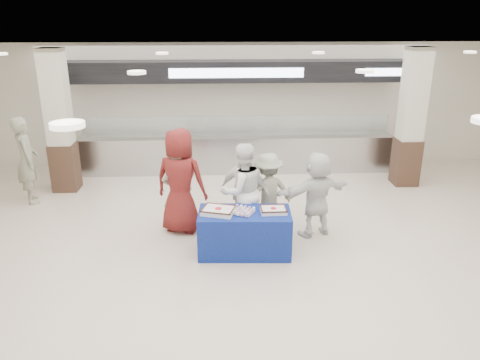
{
  "coord_description": "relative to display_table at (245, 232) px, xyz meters",
  "views": [
    {
      "loc": [
        -0.45,
        -6.23,
        3.91
      ],
      "look_at": [
        -0.08,
        1.6,
        1.09
      ],
      "focal_mm": 35.0,
      "sensor_mm": 36.0,
      "label": 1
    }
  ],
  "objects": [
    {
      "name": "ground",
      "position": [
        0.04,
        -0.94,
        -0.38
      ],
      "size": [
        14.0,
        14.0,
        0.0
      ],
      "primitive_type": "plane",
      "color": "beige",
      "rests_on": "ground"
    },
    {
      "name": "serving_line",
      "position": [
        0.04,
        4.46,
        0.78
      ],
      "size": [
        8.7,
        0.85,
        2.8
      ],
      "color": "#ADAFB4",
      "rests_on": "ground"
    },
    {
      "name": "column_left",
      "position": [
        -3.96,
        3.26,
        1.15
      ],
      "size": [
        0.55,
        0.55,
        3.2
      ],
      "color": "#342117",
      "rests_on": "ground"
    },
    {
      "name": "column_right",
      "position": [
        4.04,
        3.26,
        1.15
      ],
      "size": [
        0.55,
        0.55,
        3.2
      ],
      "color": "#342117",
      "rests_on": "ground"
    },
    {
      "name": "display_table",
      "position": [
        0.0,
        0.0,
        0.0
      ],
      "size": [
        1.59,
        0.85,
        0.75
      ],
      "primitive_type": "cube",
      "rotation": [
        0.0,
        0.0,
        -0.05
      ],
      "color": "navy",
      "rests_on": "ground"
    },
    {
      "name": "sheet_cake_left",
      "position": [
        -0.44,
        -0.02,
        0.43
      ],
      "size": [
        0.61,
        0.53,
        0.11
      ],
      "color": "white",
      "rests_on": "display_table"
    },
    {
      "name": "sheet_cake_right",
      "position": [
        0.48,
        -0.02,
        0.42
      ],
      "size": [
        0.43,
        0.34,
        0.09
      ],
      "color": "white",
      "rests_on": "display_table"
    },
    {
      "name": "cupcake_tray",
      "position": [
        -0.05,
        -0.02,
        0.41
      ],
      "size": [
        0.47,
        0.43,
        0.06
      ],
      "color": "#B2B2B7",
      "rests_on": "display_table"
    },
    {
      "name": "civilian_maroon",
      "position": [
        -1.13,
        0.93,
        0.61
      ],
      "size": [
        1.11,
        0.9,
        1.98
      ],
      "primitive_type": "imported",
      "rotation": [
        0.0,
        0.0,
        2.83
      ],
      "color": "maroon",
      "rests_on": "ground"
    },
    {
      "name": "soldier_a",
      "position": [
        -1.19,
        0.95,
        0.41
      ],
      "size": [
        0.65,
        0.52,
        1.56
      ],
      "primitive_type": "imported",
      "rotation": [
        0.0,
        0.0,
        3.43
      ],
      "color": "gray",
      "rests_on": "ground"
    },
    {
      "name": "chef_tall",
      "position": [
        -0.01,
        0.64,
        0.51
      ],
      "size": [
        1.04,
        0.94,
        1.77
      ],
      "primitive_type": "imported",
      "rotation": [
        0.0,
        0.0,
        3.52
      ],
      "color": "white",
      "rests_on": "ground"
    },
    {
      "name": "chef_short",
      "position": [
        0.05,
        0.83,
        0.43
      ],
      "size": [
        1.02,
        0.73,
        1.61
      ],
      "primitive_type": "imported",
      "rotation": [
        0.0,
        0.0,
        2.74
      ],
      "color": "white",
      "rests_on": "ground"
    },
    {
      "name": "soldier_b",
      "position": [
        0.48,
        0.87,
        0.38
      ],
      "size": [
        1.11,
        0.87,
        1.51
      ],
      "primitive_type": "imported",
      "rotation": [
        0.0,
        0.0,
        3.5
      ],
      "color": "gray",
      "rests_on": "ground"
    },
    {
      "name": "civilian_white",
      "position": [
        1.35,
        0.64,
        0.42
      ],
      "size": [
        1.55,
        0.97,
        1.59
      ],
      "primitive_type": "imported",
      "rotation": [
        0.0,
        0.0,
        3.51
      ],
      "color": "white",
      "rests_on": "ground"
    },
    {
      "name": "soldier_bg",
      "position": [
        -4.5,
        2.53,
        0.57
      ],
      "size": [
        0.71,
        0.81,
        1.88
      ],
      "primitive_type": "imported",
      "rotation": [
        0.0,
        0.0,
        2.02
      ],
      "color": "gray",
      "rests_on": "ground"
    }
  ]
}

